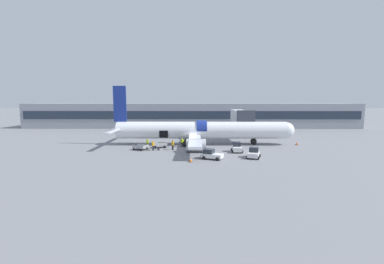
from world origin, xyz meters
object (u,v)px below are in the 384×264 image
(airplane, at_px, (199,131))
(suitcase_on_tarmac_upright, at_px, (158,149))
(baggage_cart_queued, at_px, (141,147))
(ground_crew_supervisor, at_px, (147,143))
(ground_crew_loader_b, at_px, (182,142))
(baggage_tug_rear, at_px, (237,148))
(baggage_cart_loading, at_px, (161,145))
(baggage_tug_lead, at_px, (211,155))
(baggage_tug_mid, at_px, (254,153))
(ground_crew_driver, at_px, (153,145))
(ground_crew_loader_a, at_px, (173,145))

(airplane, height_order, suitcase_on_tarmac_upright, airplane)
(baggage_cart_queued, bearing_deg, ground_crew_supervisor, 70.73)
(airplane, relative_size, ground_crew_loader_b, 21.94)
(baggage_tug_rear, height_order, baggage_cart_loading, baggage_tug_rear)
(baggage_tug_lead, height_order, baggage_tug_rear, baggage_tug_rear)
(baggage_tug_lead, bearing_deg, suitcase_on_tarmac_upright, 143.22)
(baggage_tug_mid, xyz_separation_m, ground_crew_driver, (-16.62, 5.92, 0.23))
(ground_crew_loader_b, bearing_deg, suitcase_on_tarmac_upright, -140.67)
(baggage_cart_loading, bearing_deg, ground_crew_loader_b, 12.02)
(airplane, xyz_separation_m, baggage_cart_queued, (-10.75, -5.81, -2.38))
(baggage_cart_loading, bearing_deg, baggage_tug_lead, -46.08)
(airplane, bearing_deg, ground_crew_supervisor, -160.88)
(baggage_cart_loading, xyz_separation_m, ground_crew_loader_a, (2.45, -2.09, 0.43))
(baggage_tug_mid, distance_m, ground_crew_driver, 17.65)
(airplane, relative_size, suitcase_on_tarmac_upright, 62.41)
(baggage_tug_mid, relative_size, ground_crew_supervisor, 1.81)
(airplane, xyz_separation_m, ground_crew_supervisor, (-9.92, -3.44, -1.93))
(baggage_cart_queued, xyz_separation_m, suitcase_on_tarmac_upright, (3.32, -0.43, -0.20))
(baggage_tug_lead, bearing_deg, baggage_cart_loading, 133.92)
(ground_crew_loader_a, xyz_separation_m, ground_crew_driver, (-3.46, -0.54, -0.01))
(baggage_tug_lead, distance_m, baggage_tug_mid, 6.70)
(airplane, bearing_deg, baggage_cart_loading, -153.25)
(baggage_tug_lead, xyz_separation_m, baggage_tug_mid, (6.65, 0.76, 0.03))
(ground_crew_loader_a, bearing_deg, baggage_tug_mid, -26.13)
(baggage_tug_lead, relative_size, baggage_tug_mid, 1.19)
(baggage_tug_mid, height_order, baggage_cart_loading, baggage_tug_mid)
(baggage_tug_lead, xyz_separation_m, ground_crew_loader_b, (-4.89, 10.17, 0.23))
(baggage_tug_rear, xyz_separation_m, baggage_cart_loading, (-13.76, 3.95, -0.22))
(baggage_tug_rear, distance_m, ground_crew_loader_a, 11.46)
(ground_crew_driver, bearing_deg, baggage_tug_lead, -33.80)
(ground_crew_driver, xyz_separation_m, suitcase_on_tarmac_upright, (0.92, 0.09, -0.69))
(baggage_tug_rear, height_order, ground_crew_loader_b, baggage_tug_rear)
(baggage_tug_rear, relative_size, ground_crew_loader_a, 1.54)
(ground_crew_loader_a, distance_m, ground_crew_supervisor, 5.55)
(baggage_tug_lead, bearing_deg, baggage_cart_queued, 149.81)
(ground_crew_supervisor, bearing_deg, ground_crew_loader_a, -25.09)
(baggage_tug_lead, relative_size, ground_crew_driver, 2.06)
(baggage_cart_queued, xyz_separation_m, ground_crew_loader_b, (7.47, 2.97, 0.46))
(airplane, relative_size, baggage_cart_loading, 10.72)
(baggage_tug_rear, bearing_deg, baggage_cart_loading, 163.97)
(baggage_tug_lead, height_order, baggage_cart_queued, baggage_tug_lead)
(airplane, relative_size, ground_crew_driver, 21.25)
(baggage_tug_rear, xyz_separation_m, baggage_cart_queued, (-17.16, 1.84, -0.29))
(baggage_cart_queued, bearing_deg, baggage_tug_lead, -30.19)
(ground_crew_loader_b, bearing_deg, baggage_cart_queued, -158.29)
(ground_crew_loader_a, bearing_deg, airplane, 49.82)
(ground_crew_loader_b, relative_size, suitcase_on_tarmac_upright, 2.84)
(baggage_tug_lead, xyz_separation_m, ground_crew_supervisor, (-11.54, 9.57, 0.22))
(baggage_tug_mid, bearing_deg, airplane, 124.01)
(baggage_tug_rear, xyz_separation_m, suitcase_on_tarmac_upright, (-13.84, 1.41, -0.49))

